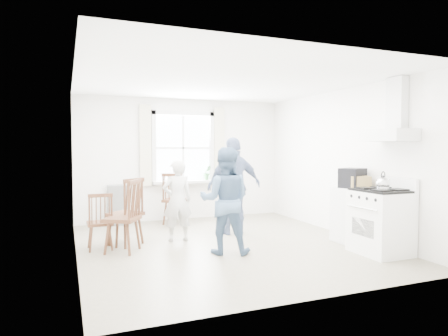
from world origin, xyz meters
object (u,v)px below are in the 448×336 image
stereo_stack (352,178)px  windsor_chair_a (130,204)px  person_mid (225,200)px  windsor_chair_b (100,215)px  gas_stove (381,221)px  person_left (177,200)px  low_cabinet (353,215)px  windsor_chair_c (130,208)px  person_right (234,186)px

stereo_stack → windsor_chair_a: (-3.41, 1.12, -0.40)m
stereo_stack → person_mid: (-2.18, 0.15, -0.28)m
windsor_chair_a → windsor_chair_b: windsor_chair_a is taller
gas_stove → person_mid: bearing=157.5°
person_left → person_mid: (0.45, -1.01, 0.10)m
low_cabinet → person_mid: 2.21m
windsor_chair_c → person_left: person_left is taller
person_right → windsor_chair_a: bearing=4.9°
windsor_chair_c → person_left: 0.95m
windsor_chair_c → person_left: (0.85, 0.44, 0.01)m
low_cabinet → windsor_chair_a: size_ratio=0.83×
person_left → stereo_stack: bearing=158.9°
windsor_chair_a → windsor_chair_b: bearing=-162.6°
gas_stove → person_right: size_ratio=0.64×
windsor_chair_c → person_mid: (1.30, -0.57, 0.11)m
windsor_chair_c → windsor_chair_a: bearing=80.1°
windsor_chair_b → person_left: person_left is taller
windsor_chair_a → person_left: size_ratio=0.80×
gas_stove → person_left: size_ratio=0.82×
gas_stove → person_mid: 2.30m
low_cabinet → stereo_stack: size_ratio=2.00×
gas_stove → windsor_chair_c: bearing=157.0°
person_left → windsor_chair_a: bearing=5.5°
person_left → person_mid: 1.11m
windsor_chair_b → person_mid: person_mid is taller
stereo_stack → person_left: (-2.64, 1.16, -0.38)m
windsor_chair_a → windsor_chair_c: windsor_chair_c is taller
windsor_chair_b → person_right: bearing=8.5°
windsor_chair_c → person_mid: size_ratio=0.70×
gas_stove → person_mid: (-2.11, 0.87, 0.30)m
windsor_chair_a → gas_stove: bearing=-28.9°
gas_stove → windsor_chair_a: size_ratio=1.03×
gas_stove → windsor_chair_c: 3.71m
person_mid → person_left: bearing=-41.1°
stereo_stack → person_right: 2.03m
low_cabinet → person_right: size_ratio=0.52×
person_left → gas_stove: bearing=146.3°
low_cabinet → windsor_chair_a: 3.60m
gas_stove → low_cabinet: bearing=84.3°
stereo_stack → person_mid: size_ratio=0.29×
windsor_chair_b → person_mid: size_ratio=0.56×
gas_stove → windsor_chair_b: 4.17m
low_cabinet → windsor_chair_b: bearing=165.6°
person_left → low_cabinet: bearing=158.4°
person_left → person_mid: person_mid is taller
windsor_chair_a → person_mid: person_mid is taller
person_right → low_cabinet: bearing=137.4°
low_cabinet → person_left: size_ratio=0.66×
windsor_chair_c → person_right: person_right is taller
gas_stove → windsor_chair_a: gas_stove is taller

